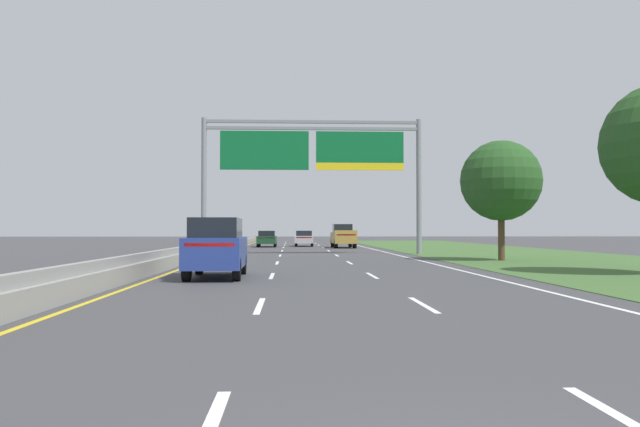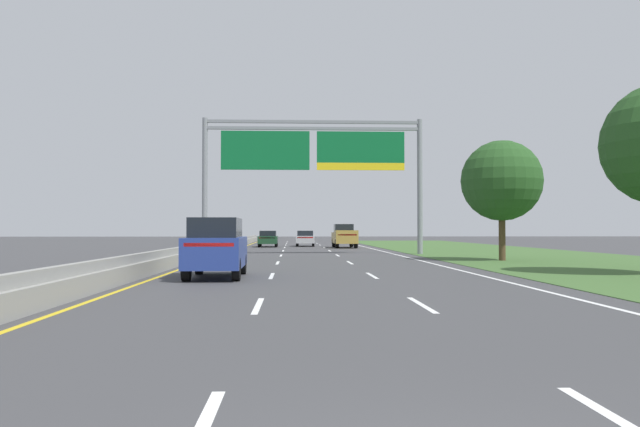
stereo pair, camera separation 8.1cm
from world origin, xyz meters
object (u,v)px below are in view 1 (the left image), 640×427
car_silver_centre_lane_sedan (304,238)px  roadside_tree_mid (501,181)px  overhead_sign_gantry (312,157)px  car_blue_left_lane_suv (217,247)px  pickup_truck_gold (343,236)px  car_darkgreen_left_lane_sedan (267,238)px

car_silver_centre_lane_sedan → roadside_tree_mid: bearing=-159.9°
overhead_sign_gantry → car_blue_left_lane_suv: size_ratio=3.19×
pickup_truck_gold → car_silver_centre_lane_sedan: bearing=33.5°
overhead_sign_gantry → pickup_truck_gold: size_ratio=2.77×
car_silver_centre_lane_sedan → car_darkgreen_left_lane_sedan: same height
overhead_sign_gantry → roadside_tree_mid: size_ratio=2.29×
car_silver_centre_lane_sedan → car_blue_left_lane_suv: 41.28m
car_silver_centre_lane_sedan → car_darkgreen_left_lane_sedan: size_ratio=1.01×
pickup_truck_gold → roadside_tree_mid: bearing=-165.8°
car_silver_centre_lane_sedan → roadside_tree_mid: (10.13, -29.81, 3.54)m
car_blue_left_lane_suv → overhead_sign_gantry: bearing=-12.3°
overhead_sign_gantry → car_darkgreen_left_lane_sedan: bearing=101.5°
overhead_sign_gantry → car_blue_left_lane_suv: 21.42m
overhead_sign_gantry → roadside_tree_mid: 13.65m
car_silver_centre_lane_sedan → car_blue_left_lane_suv: size_ratio=0.94×
car_silver_centre_lane_sedan → pickup_truck_gold: bearing=-144.3°
car_silver_centre_lane_sedan → car_blue_left_lane_suv: car_blue_left_lane_suv is taller
overhead_sign_gantry → car_silver_centre_lane_sedan: size_ratio=3.39×
car_darkgreen_left_lane_sedan → pickup_truck_gold: bearing=-112.8°
car_silver_centre_lane_sedan → roadside_tree_mid: 31.68m
overhead_sign_gantry → car_darkgreen_left_lane_sedan: 19.92m
pickup_truck_gold → car_darkgreen_left_lane_sedan: 7.82m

